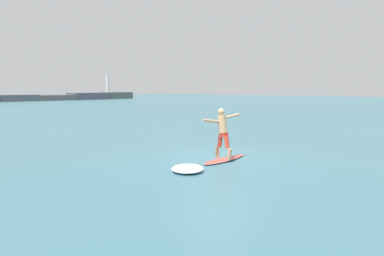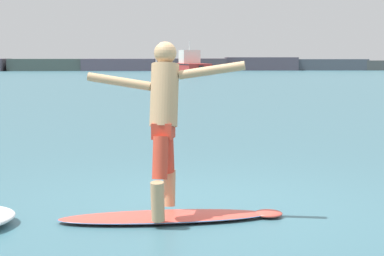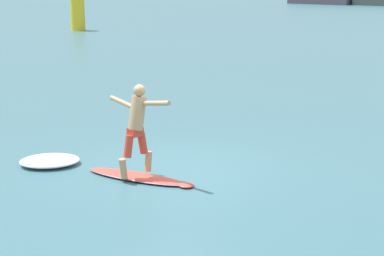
{
  "view_description": "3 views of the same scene",
  "coord_description": "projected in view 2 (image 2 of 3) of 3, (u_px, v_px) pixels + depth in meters",
  "views": [
    {
      "loc": [
        -10.67,
        -8.22,
        2.51
      ],
      "look_at": [
        -0.55,
        0.66,
        1.06
      ],
      "focal_mm": 35.0,
      "sensor_mm": 36.0,
      "label": 1
    },
    {
      "loc": [
        -0.64,
        -7.01,
        1.67
      ],
      "look_at": [
        -0.04,
        0.61,
        0.8
      ],
      "focal_mm": 60.0,
      "sensor_mm": 36.0,
      "label": 2
    },
    {
      "loc": [
        6.37,
        -10.17,
        3.89
      ],
      "look_at": [
        0.08,
        0.59,
        0.79
      ],
      "focal_mm": 60.0,
      "sensor_mm": 36.0,
      "label": 3
    }
  ],
  "objects": [
    {
      "name": "ground_plane",
      "position": [
        200.0,
        205.0,
        7.18
      ],
      "size": [
        200.0,
        200.0,
        0.0
      ],
      "primitive_type": "plane",
      "color": "#3C6D7B"
    },
    {
      "name": "rock_jetty_breakwater",
      "position": [
        259.0,
        64.0,
        69.46
      ],
      "size": [
        68.27,
        5.02,
        5.18
      ],
      "color": "#544D59",
      "rests_on": "ground"
    },
    {
      "name": "surfboard",
      "position": [
        168.0,
        217.0,
        6.5
      ],
      "size": [
        2.31,
        0.63,
        0.21
      ],
      "color": "#DD4F41",
      "rests_on": "ground"
    },
    {
      "name": "surfer",
      "position": [
        164.0,
        113.0,
        6.42
      ],
      "size": [
        1.59,
        0.83,
        1.73
      ],
      "color": "tan",
      "rests_on": "surfboard"
    },
    {
      "name": "fishing_boat_near_jetty",
      "position": [
        191.0,
        65.0,
        58.67
      ],
      "size": [
        3.2,
        7.3,
        3.01
      ],
      "color": "#BC312E",
      "rests_on": "ground"
    }
  ]
}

